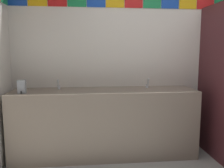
% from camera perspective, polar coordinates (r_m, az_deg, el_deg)
% --- Properties ---
extents(wall_back, '(4.36, 0.09, 2.55)m').
position_cam_1_polar(wall_back, '(3.52, 13.25, 6.00)').
color(wall_back, silver).
rests_on(wall_back, ground_plane).
extents(vanity_counter, '(2.39, 0.55, 0.89)m').
position_cam_1_polar(vanity_counter, '(3.16, -1.81, -9.24)').
color(vanity_counter, gray).
rests_on(vanity_counter, ground_plane).
extents(faucet_left, '(0.04, 0.10, 0.14)m').
position_cam_1_polar(faucet_left, '(3.16, -12.83, -0.36)').
color(faucet_left, silver).
rests_on(faucet_left, vanity_counter).
extents(faucet_right, '(0.04, 0.10, 0.14)m').
position_cam_1_polar(faucet_right, '(3.24, 8.62, -0.06)').
color(faucet_right, silver).
rests_on(faucet_right, vanity_counter).
extents(soap_dispenser, '(0.09, 0.09, 0.16)m').
position_cam_1_polar(soap_dispenser, '(2.99, -21.03, -0.64)').
color(soap_dispenser, gray).
rests_on(soap_dispenser, vanity_counter).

